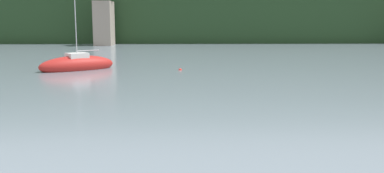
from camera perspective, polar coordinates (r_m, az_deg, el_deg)
The scene contains 4 objects.
wooded_hillside at distance 128.23m, azimuth 3.38°, elevation 10.70°, with size 352.00×62.70×38.36m.
shore_building_west at distance 88.83m, azimuth -11.96°, elevation 8.93°, with size 3.67×6.29×10.74m.
sailboat_far_2 at distance 44.25m, azimuth -15.41°, elevation 2.88°, with size 7.90×6.92×9.17m.
mooring_buoy_far at distance 42.38m, azimuth -1.62°, elevation 2.25°, with size 0.37×0.37×0.37m, color red.
Camera 1 is at (-0.64, 17.92, 4.92)m, focal length 38.98 mm.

